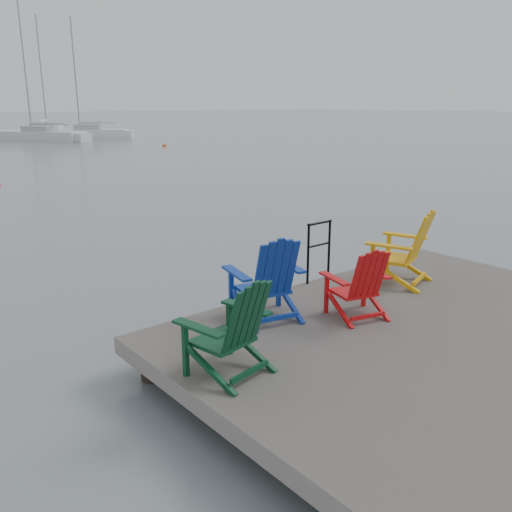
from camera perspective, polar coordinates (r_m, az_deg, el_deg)
ground at (r=6.80m, az=20.14°, el=-11.93°), size 400.00×400.00×0.00m
dock at (r=6.65m, az=20.43°, el=-9.27°), size 6.00×5.00×1.40m
handrail at (r=7.99m, az=6.64°, el=1.11°), size 0.48×0.04×0.90m
chair_green at (r=5.21m, az=-2.55°, el=-7.46°), size 0.88×0.83×0.99m
chair_blue at (r=6.50m, az=1.26°, el=-2.31°), size 0.97×0.92×1.06m
chair_red at (r=6.70m, az=10.87°, el=-2.76°), size 0.84×0.79×0.90m
chair_yellow at (r=8.12m, az=15.43°, el=0.94°), size 1.03×0.98×1.09m
sailboat_near at (r=49.78m, az=-22.07°, el=11.58°), size 6.48×8.39×11.78m
sailboat_mid at (r=57.57m, az=-21.18°, el=12.09°), size 5.67×8.23×11.31m
sailboat_far at (r=51.69m, az=-17.57°, el=12.10°), size 7.16×5.94×10.40m
buoy_c at (r=40.90m, az=-9.61°, el=11.31°), size 0.34×0.34×0.34m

